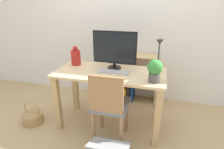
% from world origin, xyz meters
% --- Properties ---
extents(ground_plane, '(10.00, 10.00, 0.00)m').
position_xyz_m(ground_plane, '(0.00, 0.00, 0.00)').
color(ground_plane, tan).
extents(wall_back, '(8.00, 0.05, 2.60)m').
position_xyz_m(wall_back, '(0.00, 0.90, 1.30)').
color(wall_back, white).
rests_on(wall_back, ground_plane).
extents(desk, '(1.33, 0.63, 0.75)m').
position_xyz_m(desk, '(0.00, 0.00, 0.60)').
color(desk, '#D8BC8C').
rests_on(desk, ground_plane).
extents(monitor, '(0.55, 0.17, 0.47)m').
position_xyz_m(monitor, '(0.02, 0.14, 1.01)').
color(monitor, black).
rests_on(monitor, desk).
extents(keyboard, '(0.38, 0.11, 0.02)m').
position_xyz_m(keyboard, '(0.05, -0.02, 0.76)').
color(keyboard, '#B2B2B7').
rests_on(keyboard, desk).
extents(vase, '(0.12, 0.12, 0.26)m').
position_xyz_m(vase, '(-0.51, 0.14, 0.86)').
color(vase, '#B2231E').
rests_on(vase, desk).
extents(desk_lamp, '(0.10, 0.19, 0.41)m').
position_xyz_m(desk_lamp, '(0.55, 0.10, 1.00)').
color(desk_lamp, '#2D2D33').
rests_on(desk_lamp, desk).
extents(potted_plant, '(0.16, 0.16, 0.25)m').
position_xyz_m(potted_plant, '(0.53, -0.17, 0.89)').
color(potted_plant, '#4C4C51').
rests_on(potted_plant, desk).
extents(chair, '(0.40, 0.40, 0.88)m').
position_xyz_m(chair, '(0.08, -0.32, 0.49)').
color(chair, slate).
rests_on(chair, ground_plane).
extents(bookshelf, '(0.77, 0.28, 0.78)m').
position_xyz_m(bookshelf, '(0.06, 0.73, 0.34)').
color(bookshelf, tan).
rests_on(bookshelf, ground_plane).
extents(basket, '(0.27, 0.27, 0.33)m').
position_xyz_m(basket, '(-1.02, -0.24, 0.08)').
color(basket, tan).
rests_on(basket, ground_plane).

